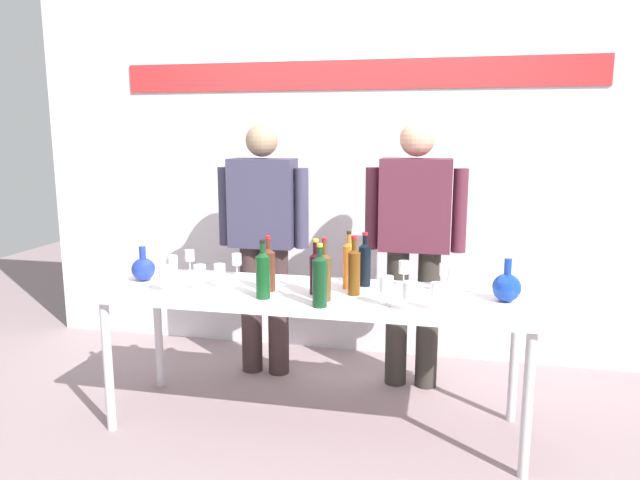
# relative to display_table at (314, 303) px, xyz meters

# --- Properties ---
(ground_plane) EXTENTS (10.00, 10.00, 0.00)m
(ground_plane) POSITION_rel_display_table_xyz_m (0.00, 0.00, -0.71)
(ground_plane) COLOR gray
(back_wall) EXTENTS (4.82, 0.11, 3.00)m
(back_wall) POSITION_rel_display_table_xyz_m (0.00, 1.24, 0.79)
(back_wall) COLOR silver
(back_wall) RESTS_ON ground
(display_table) EXTENTS (2.30, 0.68, 0.78)m
(display_table) POSITION_rel_display_table_xyz_m (0.00, 0.00, 0.00)
(display_table) COLOR white
(display_table) RESTS_ON ground
(decanter_blue_left) EXTENTS (0.13, 0.13, 0.20)m
(decanter_blue_left) POSITION_rel_display_table_xyz_m (-1.02, 0.03, 0.13)
(decanter_blue_left) COLOR navy
(decanter_blue_left) RESTS_ON display_table
(decanter_blue_right) EXTENTS (0.14, 0.14, 0.22)m
(decanter_blue_right) POSITION_rel_display_table_xyz_m (1.00, 0.03, 0.14)
(decanter_blue_right) COLOR #14399D
(decanter_blue_right) RESTS_ON display_table
(presenter_left) EXTENTS (0.61, 0.22, 1.68)m
(presenter_left) POSITION_rel_display_table_xyz_m (-0.49, 0.66, 0.25)
(presenter_left) COLOR #392829
(presenter_left) RESTS_ON ground
(presenter_right) EXTENTS (0.63, 0.22, 1.69)m
(presenter_right) POSITION_rel_display_table_xyz_m (0.49, 0.66, 0.26)
(presenter_right) COLOR #302C26
(presenter_right) RESTS_ON ground
(wine_bottle_0) EXTENTS (0.07, 0.07, 0.32)m
(wine_bottle_0) POSITION_rel_display_table_xyz_m (0.09, -0.26, 0.20)
(wine_bottle_0) COLOR #0F361B
(wine_bottle_0) RESTS_ON display_table
(wine_bottle_1) EXTENTS (0.07, 0.07, 0.31)m
(wine_bottle_1) POSITION_rel_display_table_xyz_m (-0.23, -0.18, 0.19)
(wine_bottle_1) COLOR #0F3F1A
(wine_bottle_1) RESTS_ON display_table
(wine_bottle_2) EXTENTS (0.06, 0.06, 0.30)m
(wine_bottle_2) POSITION_rel_display_table_xyz_m (0.02, -0.04, 0.19)
(wine_bottle_2) COLOR black
(wine_bottle_2) RESTS_ON display_table
(wine_bottle_3) EXTENTS (0.07, 0.07, 0.32)m
(wine_bottle_3) POSITION_rel_display_table_xyz_m (0.22, -0.01, 0.20)
(wine_bottle_3) COLOR #55300C
(wine_bottle_3) RESTS_ON display_table
(wine_bottle_4) EXTENTS (0.07, 0.07, 0.30)m
(wine_bottle_4) POSITION_rel_display_table_xyz_m (0.25, 0.18, 0.19)
(wine_bottle_4) COLOR black
(wine_bottle_4) RESTS_ON display_table
(wine_bottle_5) EXTENTS (0.07, 0.07, 0.33)m
(wine_bottle_5) POSITION_rel_display_table_xyz_m (0.09, -0.15, 0.20)
(wine_bottle_5) COLOR #4D3717
(wine_bottle_5) RESTS_ON display_table
(wine_bottle_6) EXTENTS (0.07, 0.07, 0.32)m
(wine_bottle_6) POSITION_rel_display_table_xyz_m (0.17, 0.11, 0.20)
(wine_bottle_6) COLOR orange
(wine_bottle_6) RESTS_ON display_table
(wine_bottle_7) EXTENTS (0.07, 0.07, 0.30)m
(wine_bottle_7) POSITION_rel_display_table_xyz_m (-0.25, -0.03, 0.19)
(wine_bottle_7) COLOR #4E2518
(wine_bottle_7) RESTS_ON display_table
(wine_glass_left_0) EXTENTS (0.06, 0.06, 0.14)m
(wine_glass_left_0) POSITION_rel_display_table_xyz_m (-0.86, 0.09, 0.16)
(wine_glass_left_0) COLOR white
(wine_glass_left_0) RESTS_ON display_table
(wine_glass_left_1) EXTENTS (0.06, 0.06, 0.14)m
(wine_glass_left_1) POSITION_rel_display_table_xyz_m (-0.84, 0.26, 0.17)
(wine_glass_left_1) COLOR white
(wine_glass_left_1) RESTS_ON display_table
(wine_glass_left_2) EXTENTS (0.07, 0.07, 0.15)m
(wine_glass_left_2) POSITION_rel_display_table_xyz_m (-0.78, -0.18, 0.17)
(wine_glass_left_2) COLOR white
(wine_glass_left_2) RESTS_ON display_table
(wine_glass_left_3) EXTENTS (0.06, 0.06, 0.13)m
(wine_glass_left_3) POSITION_rel_display_table_xyz_m (-0.54, 0.27, 0.15)
(wine_glass_left_3) COLOR white
(wine_glass_left_3) RESTS_ON display_table
(wine_glass_left_4) EXTENTS (0.07, 0.07, 0.15)m
(wine_glass_left_4) POSITION_rel_display_table_xyz_m (-0.60, -0.13, 0.17)
(wine_glass_left_4) COLOR white
(wine_glass_left_4) RESTS_ON display_table
(wine_glass_left_5) EXTENTS (0.06, 0.06, 0.14)m
(wine_glass_left_5) POSITION_rel_display_table_xyz_m (-0.52, -0.04, 0.16)
(wine_glass_left_5) COLOR white
(wine_glass_left_5) RESTS_ON display_table
(wine_glass_right_0) EXTENTS (0.06, 0.06, 0.13)m
(wine_glass_right_0) POSITION_rel_display_table_xyz_m (0.69, 0.24, 0.16)
(wine_glass_right_0) COLOR white
(wine_glass_right_0) RESTS_ON display_table
(wine_glass_right_1) EXTENTS (0.07, 0.07, 0.15)m
(wine_glass_right_1) POSITION_rel_display_table_xyz_m (0.41, -0.18, 0.17)
(wine_glass_right_1) COLOR white
(wine_glass_right_1) RESTS_ON display_table
(wine_glass_right_2) EXTENTS (0.06, 0.06, 0.14)m
(wine_glass_right_2) POSITION_rel_display_table_xyz_m (0.65, -0.21, 0.16)
(wine_glass_right_2) COLOR white
(wine_glass_right_2) RESTS_ON display_table
(wine_glass_right_3) EXTENTS (0.06, 0.06, 0.15)m
(wine_glass_right_3) POSITION_rel_display_table_xyz_m (0.73, 0.11, 0.17)
(wine_glass_right_3) COLOR white
(wine_glass_right_3) RESTS_ON display_table
(wine_glass_right_4) EXTENTS (0.07, 0.07, 0.15)m
(wine_glass_right_4) POSITION_rel_display_table_xyz_m (0.53, -0.26, 0.17)
(wine_glass_right_4) COLOR white
(wine_glass_right_4) RESTS_ON display_table
(wine_glass_right_5) EXTENTS (0.06, 0.06, 0.14)m
(wine_glass_right_5) POSITION_rel_display_table_xyz_m (0.46, 0.22, 0.16)
(wine_glass_right_5) COLOR white
(wine_glass_right_5) RESTS_ON display_table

